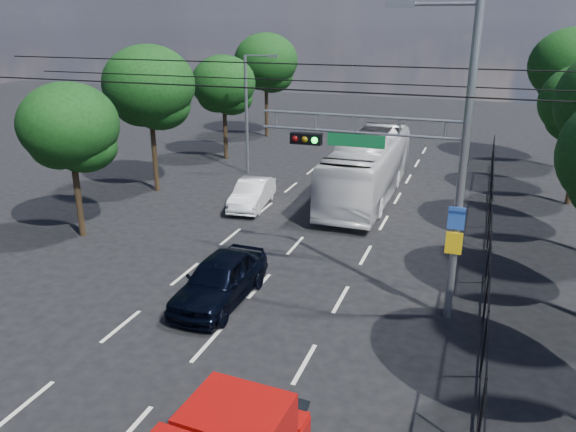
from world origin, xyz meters
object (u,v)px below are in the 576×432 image
at_px(white_van, 252,194).
at_px(navy_hatchback, 220,279).
at_px(white_bus, 368,168).
at_px(signal_mast, 421,154).

bearing_deg(white_van, navy_hatchback, -80.11).
xyz_separation_m(white_bus, white_van, (-5.11, -3.50, -0.93)).
relative_size(signal_mast, navy_hatchback, 2.03).
xyz_separation_m(navy_hatchback, white_bus, (2.20, 13.08, 0.82)).
bearing_deg(signal_mast, white_bus, 108.48).
bearing_deg(signal_mast, navy_hatchback, -166.66).
height_order(white_bus, white_van, white_bus).
distance_m(signal_mast, white_bus, 12.80).
bearing_deg(white_bus, signal_mast, -71.80).
xyz_separation_m(navy_hatchback, white_van, (-2.90, 9.59, -0.11)).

